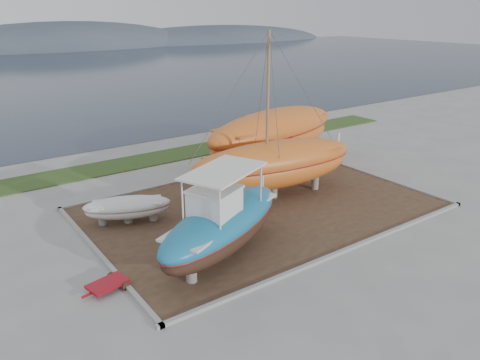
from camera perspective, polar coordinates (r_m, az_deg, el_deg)
ground at (r=23.04m, az=8.76°, el=-6.61°), size 140.00×140.00×0.00m
dirt_patch at (r=25.73m, az=2.59°, el=-3.34°), size 18.00×12.00×0.06m
curb_frame at (r=25.71m, az=2.60°, el=-3.25°), size 18.60×12.60×0.15m
grass_strip at (r=34.93m, az=-9.10°, el=2.86°), size 44.00×3.00×0.08m
sea at (r=86.38m, az=-26.04°, el=11.37°), size 260.00×100.00×0.04m
blue_caique at (r=19.98m, az=-2.13°, el=-4.23°), size 8.56×5.74×3.96m
white_dinghy at (r=24.33m, az=-13.54°, el=-3.60°), size 4.64×3.20×1.31m
orange_sailboat at (r=25.67m, az=4.35°, el=7.48°), size 10.40×4.36×9.22m
orange_bare_hull at (r=31.72m, az=4.08°, el=4.94°), size 12.14×5.63×3.83m
red_trailer at (r=19.31m, az=-15.79°, el=-12.33°), size 2.43×1.56×0.32m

